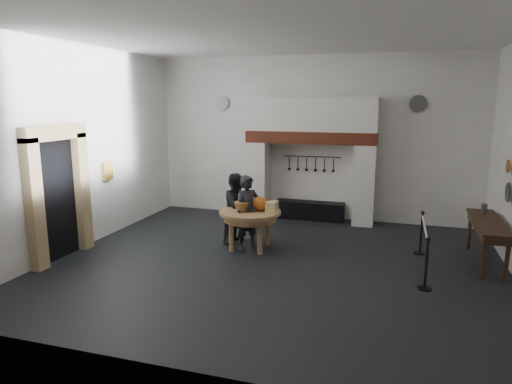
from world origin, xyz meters
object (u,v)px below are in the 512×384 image
(side_table, at_px, (489,222))
(barrier_post_far, at_px, (421,234))
(work_table, at_px, (250,212))
(visitor_far, at_px, (237,208))
(iron_range, at_px, (310,210))
(visitor_near, at_px, (248,213))
(barrier_post_near, at_px, (426,265))

(side_table, xyz_separation_m, barrier_post_far, (-1.24, 0.25, -0.42))
(work_table, bearing_deg, barrier_post_far, 11.42)
(work_table, height_order, visitor_far, visitor_far)
(iron_range, bearing_deg, side_table, -30.89)
(work_table, height_order, side_table, side_table)
(work_table, distance_m, barrier_post_far, 3.75)
(work_table, xyz_separation_m, barrier_post_far, (3.66, 0.74, -0.39))
(iron_range, xyz_separation_m, visitor_near, (-0.84, -2.99, 0.59))
(visitor_far, distance_m, barrier_post_near, 4.42)
(visitor_far, bearing_deg, barrier_post_far, -67.84)
(iron_range, relative_size, visitor_near, 1.13)
(barrier_post_far, bearing_deg, visitor_far, -174.62)
(visitor_near, xyz_separation_m, barrier_post_far, (3.69, 0.79, -0.39))
(work_table, xyz_separation_m, barrier_post_near, (3.66, -1.26, -0.39))
(iron_range, bearing_deg, barrier_post_far, -37.67)
(work_table, relative_size, visitor_near, 0.82)
(iron_range, bearing_deg, barrier_post_near, -55.81)
(iron_range, xyz_separation_m, work_table, (-0.80, -2.94, 0.59))
(barrier_post_near, relative_size, barrier_post_far, 1.00)
(side_table, bearing_deg, barrier_post_near, -125.38)
(iron_range, distance_m, visitor_near, 3.16)
(work_table, bearing_deg, side_table, 5.72)
(side_table, xyz_separation_m, barrier_post_near, (-1.24, -1.75, -0.42))
(visitor_far, relative_size, side_table, 0.75)
(visitor_near, xyz_separation_m, barrier_post_near, (3.69, -1.21, -0.39))
(iron_range, distance_m, barrier_post_far, 3.61)
(visitor_near, bearing_deg, work_table, 4.56)
(visitor_near, xyz_separation_m, side_table, (4.94, 0.54, 0.03))
(work_table, distance_m, visitor_near, 0.06)
(iron_range, height_order, work_table, work_table)
(visitor_far, height_order, barrier_post_near, visitor_far)
(visitor_near, distance_m, side_table, 4.97)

